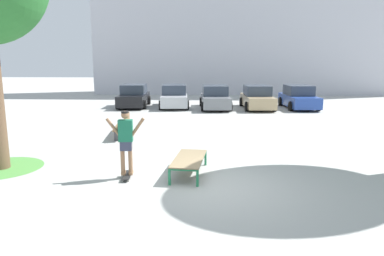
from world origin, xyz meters
TOP-DOWN VIEW (x-y plane):
  - ground_plane at (0.00, 0.00)m, footprint 120.00×120.00m
  - building_facade at (3.53, 26.13)m, footprint 28.66×4.00m
  - skate_box at (-0.50, 0.93)m, footprint 0.93×1.96m
  - skateboard at (-2.12, 0.53)m, footprint 0.28×0.82m
  - skater at (-2.12, 0.53)m, footprint 1.00×0.31m
  - grass_patch_near_left at (-5.99, 1.22)m, footprint 2.35×2.35m
  - car_black at (-5.14, 15.38)m, footprint 2.11×4.29m
  - car_silver at (-2.39, 15.31)m, footprint 2.22×4.34m
  - car_grey at (0.36, 14.72)m, footprint 2.12×4.30m
  - car_tan at (3.11, 14.84)m, footprint 2.06×4.27m
  - car_blue at (5.85, 15.17)m, footprint 2.07×4.28m
  - park_bench at (-3.54, 5.87)m, footprint 0.75×2.44m

SIDE VIEW (x-z plane):
  - ground_plane at x=0.00m, z-range 0.00..0.00m
  - grass_patch_near_left at x=-5.99m, z-range 0.00..0.01m
  - skateboard at x=-2.12m, z-range 0.03..0.12m
  - skate_box at x=-0.50m, z-range 0.18..0.64m
  - park_bench at x=-3.54m, z-range 0.03..0.86m
  - car_black at x=-5.14m, z-range -0.06..1.44m
  - car_silver at x=-2.39m, z-range -0.06..1.44m
  - car_grey at x=0.36m, z-range -0.06..1.44m
  - car_tan at x=3.11m, z-range -0.06..1.44m
  - car_blue at x=5.85m, z-range -0.06..1.44m
  - skater at x=-2.12m, z-range 0.22..1.92m
  - building_facade at x=3.53m, z-range 0.00..14.19m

